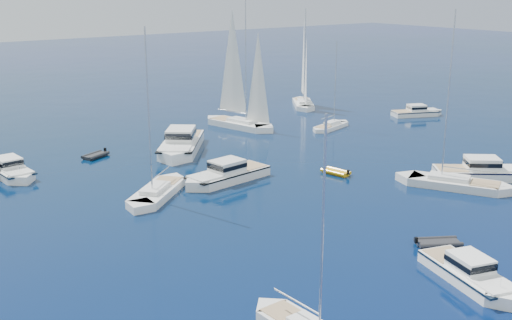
% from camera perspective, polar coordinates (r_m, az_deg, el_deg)
% --- Properties ---
extents(ground, '(400.00, 400.00, 0.00)m').
position_cam_1_polar(ground, '(48.59, 21.83, -8.73)').
color(ground, '#071349').
rests_on(ground, ground).
extents(motor_cruiser_right, '(10.41, 9.33, 2.82)m').
position_cam_1_polar(motor_cruiser_right, '(68.24, 19.85, -1.55)').
color(motor_cruiser_right, white).
rests_on(motor_cruiser_right, ground).
extents(motor_cruiser_left, '(5.32, 9.52, 2.39)m').
position_cam_1_polar(motor_cruiser_left, '(44.92, 18.83, -10.46)').
color(motor_cruiser_left, white).
rests_on(motor_cruiser_left, ground).
extents(motor_cruiser_centre, '(10.91, 4.55, 2.78)m').
position_cam_1_polar(motor_cruiser_centre, '(63.25, -2.77, -1.94)').
color(motor_cruiser_centre, silver).
rests_on(motor_cruiser_centre, ground).
extents(motor_cruiser_far_r, '(8.63, 5.70, 2.18)m').
position_cam_1_polar(motor_cruiser_far_r, '(97.52, 14.38, 3.91)').
color(motor_cruiser_far_r, silver).
rests_on(motor_cruiser_far_r, ground).
extents(motor_cruiser_distant, '(11.63, 12.94, 3.51)m').
position_cam_1_polar(motor_cruiser_distant, '(74.87, -6.81, 0.78)').
color(motor_cruiser_distant, white).
rests_on(motor_cruiser_distant, ground).
extents(motor_cruiser_horizon, '(3.58, 9.67, 2.49)m').
position_cam_1_polar(motor_cruiser_horizon, '(69.77, -21.37, -1.33)').
color(motor_cruiser_horizon, white).
rests_on(motor_cruiser_horizon, ground).
extents(sailboat_mid_r, '(8.28, 12.03, 17.56)m').
position_cam_1_polar(sailboat_mid_r, '(64.24, 17.45, -2.39)').
color(sailboat_mid_r, silver).
rests_on(sailboat_mid_r, ground).
extents(sailboat_mid_l, '(10.32, 9.30, 16.25)m').
position_cam_1_polar(sailboat_mid_l, '(59.56, -8.94, -3.25)').
color(sailboat_mid_l, white).
rests_on(sailboat_mid_l, ground).
extents(sailboat_centre, '(8.59, 4.38, 12.22)m').
position_cam_1_polar(sailboat_centre, '(86.75, 6.79, 2.86)').
color(sailboat_centre, white).
rests_on(sailboat_centre, ground).
extents(sailboat_sails_r, '(5.97, 13.01, 18.52)m').
position_cam_1_polar(sailboat_sails_r, '(86.97, -1.53, 3.00)').
color(sailboat_sails_r, white).
rests_on(sailboat_sails_r, ground).
extents(sailboat_sails_far, '(8.61, 10.57, 16.07)m').
position_cam_1_polar(sailboat_sails_far, '(102.11, 4.29, 4.88)').
color(sailboat_sails_far, white).
rests_on(sailboat_sails_far, ground).
extents(tender_yellow, '(2.27, 3.37, 0.95)m').
position_cam_1_polar(tender_yellow, '(66.08, 7.23, -1.27)').
color(tender_yellow, '#E6A40D').
rests_on(tender_yellow, ground).
extents(tender_grey_near, '(4.00, 3.46, 0.95)m').
position_cam_1_polar(tender_grey_near, '(50.09, 16.16, -7.45)').
color(tender_grey_near, black).
rests_on(tender_grey_near, ground).
extents(tender_grey_far, '(3.76, 3.05, 0.95)m').
position_cam_1_polar(tender_grey_far, '(74.12, -14.33, 0.24)').
color(tender_grey_far, black).
rests_on(tender_grey_far, ground).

